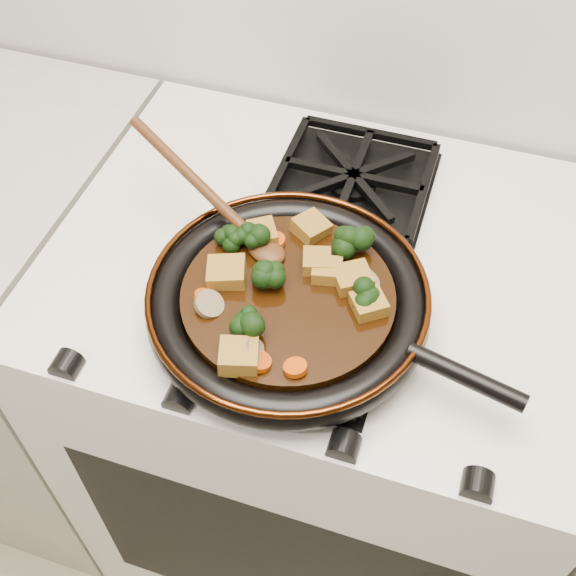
% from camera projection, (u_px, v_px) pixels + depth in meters
% --- Properties ---
extents(stove, '(0.76, 0.60, 0.90)m').
position_uv_depth(stove, '(317.00, 413.00, 1.35)').
color(stove, silver).
rests_on(stove, ground).
extents(burner_grate_front, '(0.23, 0.23, 0.03)m').
position_uv_depth(burner_grate_front, '(297.00, 324.00, 0.91)').
color(burner_grate_front, black).
rests_on(burner_grate_front, stove).
extents(burner_grate_back, '(0.23, 0.23, 0.03)m').
position_uv_depth(burner_grate_back, '(353.00, 180.00, 1.08)').
color(burner_grate_back, black).
rests_on(burner_grate_back, stove).
extents(skillet, '(0.47, 0.35, 0.05)m').
position_uv_depth(skillet, '(289.00, 302.00, 0.89)').
color(skillet, black).
rests_on(skillet, burner_grate_front).
extents(braising_sauce, '(0.26, 0.26, 0.02)m').
position_uv_depth(braising_sauce, '(288.00, 299.00, 0.89)').
color(braising_sauce, black).
rests_on(braising_sauce, skillet).
extents(tofu_cube_0, '(0.06, 0.06, 0.03)m').
position_uv_depth(tofu_cube_0, '(311.00, 228.00, 0.94)').
color(tofu_cube_0, olive).
rests_on(tofu_cube_0, braising_sauce).
extents(tofu_cube_1, '(0.05, 0.05, 0.03)m').
position_uv_depth(tofu_cube_1, '(239.00, 356.00, 0.81)').
color(tofu_cube_1, olive).
rests_on(tofu_cube_1, braising_sauce).
extents(tofu_cube_2, '(0.06, 0.06, 0.02)m').
position_uv_depth(tofu_cube_2, '(353.00, 279.00, 0.89)').
color(tofu_cube_2, olive).
rests_on(tofu_cube_2, braising_sauce).
extents(tofu_cube_3, '(0.06, 0.06, 0.03)m').
position_uv_depth(tofu_cube_3, '(227.00, 273.00, 0.89)').
color(tofu_cube_3, olive).
rests_on(tofu_cube_3, braising_sauce).
extents(tofu_cube_4, '(0.05, 0.05, 0.02)m').
position_uv_depth(tofu_cube_4, '(262.00, 234.00, 0.93)').
color(tofu_cube_4, olive).
rests_on(tofu_cube_4, braising_sauce).
extents(tofu_cube_5, '(0.05, 0.05, 0.02)m').
position_uv_depth(tofu_cube_5, '(369.00, 305.00, 0.86)').
color(tofu_cube_5, olive).
rests_on(tofu_cube_5, braising_sauce).
extents(tofu_cube_6, '(0.04, 0.05, 0.02)m').
position_uv_depth(tofu_cube_6, '(317.00, 262.00, 0.90)').
color(tofu_cube_6, olive).
rests_on(tofu_cube_6, braising_sauce).
extents(tofu_cube_7, '(0.04, 0.04, 0.02)m').
position_uv_depth(tofu_cube_7, '(327.00, 271.00, 0.89)').
color(tofu_cube_7, olive).
rests_on(tofu_cube_7, braising_sauce).
extents(broccoli_floret_0, '(0.09, 0.09, 0.07)m').
position_uv_depth(broccoli_floret_0, '(268.00, 279.00, 0.88)').
color(broccoli_floret_0, black).
rests_on(broccoli_floret_0, braising_sauce).
extents(broccoli_floret_1, '(0.08, 0.09, 0.06)m').
position_uv_depth(broccoli_floret_1, '(248.00, 325.00, 0.84)').
color(broccoli_floret_1, black).
rests_on(broccoli_floret_1, braising_sauce).
extents(broccoli_floret_2, '(0.06, 0.07, 0.07)m').
position_uv_depth(broccoli_floret_2, '(254.00, 237.00, 0.92)').
color(broccoli_floret_2, black).
rests_on(broccoli_floret_2, braising_sauce).
extents(broccoli_floret_3, '(0.07, 0.07, 0.05)m').
position_uv_depth(broccoli_floret_3, '(231.00, 237.00, 0.93)').
color(broccoli_floret_3, black).
rests_on(broccoli_floret_3, braising_sauce).
extents(broccoli_floret_4, '(0.07, 0.07, 0.06)m').
position_uv_depth(broccoli_floret_4, '(358.00, 295.00, 0.87)').
color(broccoli_floret_4, black).
rests_on(broccoli_floret_4, braising_sauce).
extents(broccoli_floret_5, '(0.09, 0.09, 0.08)m').
position_uv_depth(broccoli_floret_5, '(352.00, 244.00, 0.91)').
color(broccoli_floret_5, black).
rests_on(broccoli_floret_5, braising_sauce).
extents(carrot_coin_0, '(0.03, 0.03, 0.02)m').
position_uv_depth(carrot_coin_0, '(205.00, 297.00, 0.87)').
color(carrot_coin_0, '#B63A05').
rests_on(carrot_coin_0, braising_sauce).
extents(carrot_coin_1, '(0.03, 0.03, 0.02)m').
position_uv_depth(carrot_coin_1, '(258.00, 362.00, 0.81)').
color(carrot_coin_1, '#B63A05').
rests_on(carrot_coin_1, braising_sauce).
extents(carrot_coin_2, '(0.03, 0.03, 0.01)m').
position_uv_depth(carrot_coin_2, '(295.00, 368.00, 0.81)').
color(carrot_coin_2, '#B63A05').
rests_on(carrot_coin_2, braising_sauce).
extents(carrot_coin_3, '(0.03, 0.03, 0.01)m').
position_uv_depth(carrot_coin_3, '(275.00, 241.00, 0.93)').
color(carrot_coin_3, '#B63A05').
rests_on(carrot_coin_3, braising_sauce).
extents(mushroom_slice_0, '(0.04, 0.04, 0.02)m').
position_uv_depth(mushroom_slice_0, '(209.00, 304.00, 0.86)').
color(mushroom_slice_0, brown).
rests_on(mushroom_slice_0, braising_sauce).
extents(mushroom_slice_1, '(0.04, 0.04, 0.03)m').
position_uv_depth(mushroom_slice_1, '(255.00, 351.00, 0.82)').
color(mushroom_slice_1, brown).
rests_on(mushroom_slice_1, braising_sauce).
extents(mushroom_slice_2, '(0.05, 0.05, 0.02)m').
position_uv_depth(mushroom_slice_2, '(366.00, 279.00, 0.89)').
color(mushroom_slice_2, brown).
rests_on(mushroom_slice_2, braising_sauce).
extents(wooden_spoon, '(0.16, 0.09, 0.26)m').
position_uv_depth(wooden_spoon, '(226.00, 211.00, 0.93)').
color(wooden_spoon, '#45230E').
rests_on(wooden_spoon, braising_sauce).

